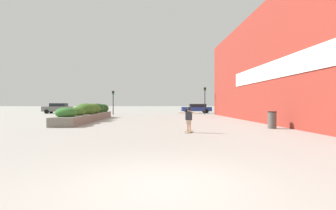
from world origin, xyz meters
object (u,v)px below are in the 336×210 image
(traffic_light_right, at_px, (205,96))
(skateboarder, at_px, (189,117))
(car_leftmost, at_px, (197,108))
(skateboard, at_px, (189,131))
(trash_bin, at_px, (272,120))
(car_center_left, at_px, (58,108))
(traffic_light_left, at_px, (113,98))

(traffic_light_right, bearing_deg, skateboarder, -102.70)
(car_leftmost, bearing_deg, skateboard, 170.36)
(skateboard, height_order, traffic_light_right, traffic_light_right)
(skateboarder, xyz_separation_m, trash_bin, (5.17, 1.96, -0.31))
(skateboarder, relative_size, car_center_left, 0.29)
(car_center_left, bearing_deg, car_leftmost, -89.69)
(traffic_light_right, bearing_deg, trash_bin, -89.19)
(trash_bin, relative_size, traffic_light_right, 0.28)
(skateboard, bearing_deg, skateboarder, 0.00)
(trash_bin, xyz_separation_m, car_leftmost, (-0.61, 24.88, 0.25))
(trash_bin, height_order, traffic_light_left, traffic_light_left)
(skateboard, distance_m, skateboarder, 0.74)
(car_leftmost, bearing_deg, traffic_light_left, 113.69)
(skateboarder, bearing_deg, skateboard, 0.00)
(skateboard, height_order, traffic_light_left, traffic_light_left)
(car_leftmost, xyz_separation_m, traffic_light_left, (-11.88, -5.21, 1.41))
(skateboarder, relative_size, traffic_light_left, 0.38)
(car_leftmost, xyz_separation_m, traffic_light_right, (0.33, -5.13, 1.72))
(skateboarder, relative_size, traffic_light_right, 0.32)
(trash_bin, bearing_deg, car_center_left, 130.99)
(skateboarder, bearing_deg, car_center_left, 149.05)
(skateboarder, xyz_separation_m, car_leftmost, (4.56, 26.84, -0.05))
(car_leftmost, bearing_deg, skateboarder, 170.36)
(trash_bin, bearing_deg, car_leftmost, 91.41)
(trash_bin, relative_size, traffic_light_left, 0.32)
(car_center_left, bearing_deg, skateboard, -148.54)
(car_center_left, xyz_separation_m, traffic_light_right, (21.24, -5.02, 1.68))
(car_center_left, bearing_deg, traffic_light_right, -103.29)
(skateboard, bearing_deg, trash_bin, 48.37)
(traffic_light_right, bearing_deg, car_center_left, 166.71)
(skateboarder, relative_size, car_leftmost, 0.26)
(skateboarder, xyz_separation_m, traffic_light_left, (-7.32, 21.63, 1.36))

